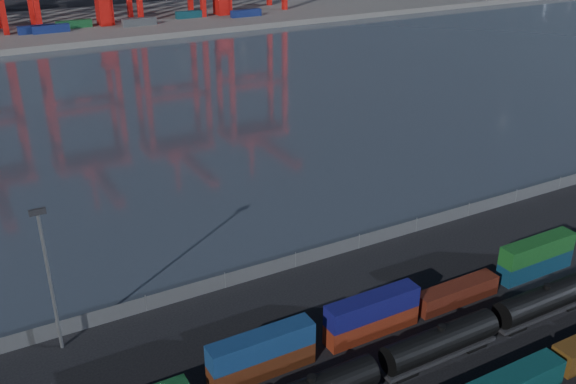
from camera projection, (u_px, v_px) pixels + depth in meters
harbor_water at (127, 110)px, 144.63m from camera, size 700.00×700.00×0.00m
far_quay at (42, 28)px, 227.39m from camera, size 700.00×70.00×2.00m
container_row_mid at (557, 362)px, 64.24m from camera, size 141.37×2.50×5.33m
container_row_north at (351, 327)px, 69.09m from camera, size 139.86×2.29×4.87m
waterfront_fence at (295, 260)px, 83.21m from camera, size 160.12×0.12×2.20m
yard_light_mast at (49, 274)px, 64.89m from camera, size 1.60×0.40×16.60m
quay_containers at (14, 32)px, 210.06m from camera, size 172.58×10.99×2.60m
straddle_carriers at (36, 13)px, 215.49m from camera, size 140.00×7.00×11.10m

